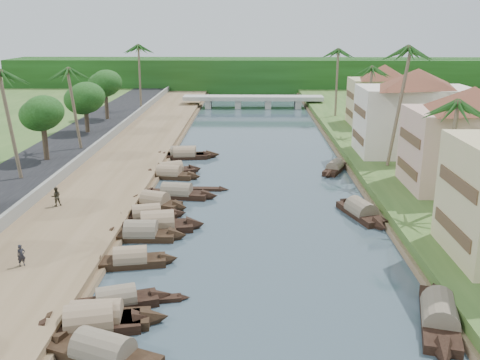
{
  "coord_description": "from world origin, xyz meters",
  "views": [
    {
      "loc": [
        -0.7,
        -35.74,
        16.46
      ],
      "look_at": [
        -1.58,
        13.41,
        2.0
      ],
      "focal_mm": 40.0,
      "sensor_mm": 36.0,
      "label": 1
    }
  ],
  "objects_px": {
    "sampan_0": "(103,354)",
    "sampan_1": "(90,324)",
    "bridge": "(253,99)",
    "person_near": "(21,255)"
  },
  "relations": [
    {
      "from": "sampan_0",
      "to": "sampan_1",
      "type": "height_order",
      "value": "sampan_1"
    },
    {
      "from": "bridge",
      "to": "person_near",
      "type": "relative_size",
      "value": 18.58
    },
    {
      "from": "bridge",
      "to": "sampan_1",
      "type": "distance_m",
      "value": 82.28
    },
    {
      "from": "sampan_0",
      "to": "sampan_1",
      "type": "distance_m",
      "value": 3.11
    },
    {
      "from": "bridge",
      "to": "person_near",
      "type": "xyz_separation_m",
      "value": [
        -15.92,
        -75.2,
        -0.17
      ]
    },
    {
      "from": "sampan_0",
      "to": "sampan_1",
      "type": "bearing_deg",
      "value": 140.92
    },
    {
      "from": "sampan_1",
      "to": "bridge",
      "type": "bearing_deg",
      "value": 70.54
    },
    {
      "from": "sampan_0",
      "to": "sampan_1",
      "type": "relative_size",
      "value": 1.07
    },
    {
      "from": "sampan_0",
      "to": "person_near",
      "type": "height_order",
      "value": "person_near"
    },
    {
      "from": "sampan_0",
      "to": "sampan_1",
      "type": "xyz_separation_m",
      "value": [
        -1.49,
        2.74,
        0.0
      ]
    }
  ]
}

